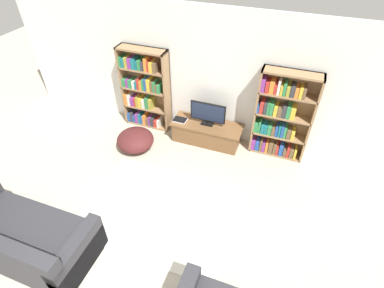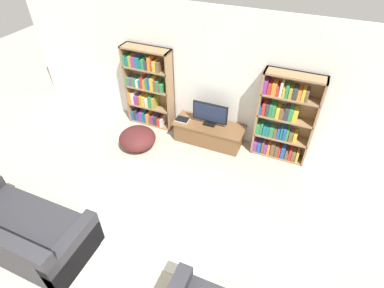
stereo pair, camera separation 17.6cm
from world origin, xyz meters
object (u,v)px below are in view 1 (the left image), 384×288
bookshelf_left (145,90)px  tv_stand (207,133)px  bookshelf_right (280,117)px  beanbag_ottoman (135,140)px  laptop (180,120)px  television (208,113)px  couch_left_sectional (24,239)px

bookshelf_left → tv_stand: (1.44, -0.16, -0.63)m
bookshelf_right → beanbag_ottoman: bookshelf_right is taller
tv_stand → laptop: bearing=-173.5°
bookshelf_left → tv_stand: 1.58m
bookshelf_right → tv_stand: bookshelf_right is taller
television → couch_left_sectional: (-1.61, -3.30, -0.40)m
bookshelf_left → beanbag_ottoman: size_ratio=2.38×
tv_stand → television: (0.00, 0.02, 0.46)m
bookshelf_right → laptop: (-1.92, -0.22, -0.39)m
bookshelf_right → television: (-1.35, -0.14, -0.15)m
television → beanbag_ottoman: 1.54m
bookshelf_right → laptop: bearing=-173.4°
television → couch_left_sectional: size_ratio=0.36×
tv_stand → beanbag_ottoman: size_ratio=1.95×
bookshelf_left → beanbag_ottoman: bearing=-78.9°
bookshelf_left → laptop: size_ratio=6.20×
laptop → tv_stand: bearing=6.5°
television → couch_left_sectional: bearing=-115.9°
laptop → beanbag_ottoman: size_ratio=0.38×
bookshelf_left → tv_stand: size_ratio=1.22×
bookshelf_left → tv_stand: bookshelf_left is taller
television → bookshelf_left: bearing=174.5°
tv_stand → beanbag_ottoman: 1.45m
beanbag_ottoman → bookshelf_right: bearing=18.4°
tv_stand → beanbag_ottoman: (-1.27, -0.71, -0.01)m
television → tv_stand: bearing=-90.0°
tv_stand → television: 0.46m
tv_stand → beanbag_ottoman: tv_stand is taller
television → laptop: size_ratio=2.52×
bookshelf_right → television: size_ratio=2.46×
television → beanbag_ottoman: television is taller
bookshelf_right → beanbag_ottoman: 2.83m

